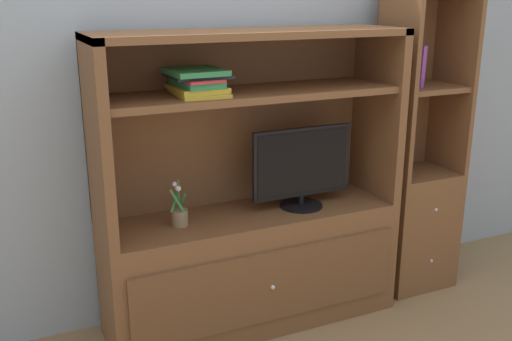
% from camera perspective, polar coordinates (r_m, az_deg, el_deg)
% --- Properties ---
extents(painted_rear_wall, '(6.00, 0.10, 2.80)m').
position_cam_1_polar(painted_rear_wall, '(3.29, -2.97, 10.21)').
color(painted_rear_wall, '#9EA8B2').
rests_on(painted_rear_wall, ground_plane).
extents(media_console, '(1.62, 0.51, 1.61)m').
position_cam_1_polar(media_console, '(3.21, -0.42, -6.38)').
color(media_console, brown).
rests_on(media_console, ground_plane).
extents(tv_monitor, '(0.58, 0.24, 0.45)m').
position_cam_1_polar(tv_monitor, '(3.17, 4.54, 0.37)').
color(tv_monitor, black).
rests_on(tv_monitor, media_console).
extents(potted_plant, '(0.10, 0.10, 0.25)m').
position_cam_1_polar(potted_plant, '(2.99, -7.50, -4.31)').
color(potted_plant, '#8C7251').
rests_on(potted_plant, media_console).
extents(magazine_stack, '(0.29, 0.36, 0.12)m').
position_cam_1_polar(magazine_stack, '(2.86, -5.83, 8.65)').
color(magazine_stack, gold).
rests_on(magazine_stack, media_console).
extents(bookshelf_tall, '(0.46, 0.39, 1.88)m').
position_cam_1_polar(bookshelf_tall, '(3.74, 15.29, -1.76)').
color(bookshelf_tall, brown).
rests_on(bookshelf_tall, ground_plane).
extents(upright_book_row, '(0.10, 0.16, 0.27)m').
position_cam_1_polar(upright_book_row, '(3.49, 14.80, 9.99)').
color(upright_book_row, black).
rests_on(upright_book_row, bookshelf_tall).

